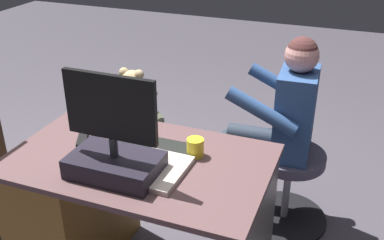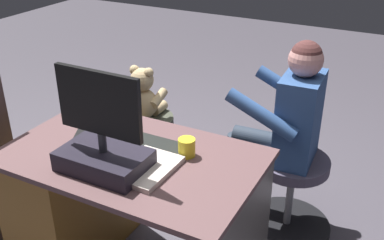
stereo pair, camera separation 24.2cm
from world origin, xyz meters
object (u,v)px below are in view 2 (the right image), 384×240
Objects in this scene: person at (281,122)px; visitor_chair at (291,189)px; office_chair_teddy at (145,145)px; desk at (87,195)px; computer_mouse at (96,126)px; monitor at (103,145)px; cup at (187,147)px; tv_remote at (81,133)px; teddy_bear at (144,95)px; keyboard at (148,143)px.

visitor_chair is at bearing 177.12° from person.
person is at bearing 177.12° from office_chair_teddy.
computer_mouse is at bearing -91.47° from desk.
monitor reaches higher than computer_mouse.
desk is at bearing 11.90° from cup.
cup is at bearing 178.60° from computer_mouse.
teddy_bear reaches higher than tv_remote.
person is at bearing -166.81° from tv_remote.
keyboard is at bearing 163.80° from tv_remote.
monitor reaches higher than tv_remote.
desk is 2.32× the size of visitor_chair.
person reaches higher than tv_remote.
office_chair_teddy is at bearing -107.45° from tv_remote.
visitor_chair is at bearing -120.47° from cup.
teddy_bear is (0.42, -0.94, -0.21)m from monitor.
desk is 3.35× the size of teddy_bear.
teddy_bear is (0.14, -0.79, 0.24)m from desk.
cup reaches higher than office_chair_teddy.
office_chair_teddy is (0.68, -0.66, -0.51)m from cup.
computer_mouse reaches higher than visitor_chair.
office_chair_teddy is at bearing -2.88° from person.
cup reaches higher than visitor_chair.
tv_remote is at bearing 9.95° from keyboard.
person is (-0.83, -0.68, -0.05)m from tv_remote.
cup is 0.97m from teddy_bear.
visitor_chair is at bearing -170.08° from tv_remote.
monitor is at bearing 120.24° from tv_remote.
keyboard is 0.81× the size of visitor_chair.
teddy_bear is (0.15, -0.66, -0.11)m from computer_mouse.
teddy_bear is at bearing -66.28° from monitor.
desk reaches higher than office_chair_teddy.
desk is at bearing 38.90° from visitor_chair.
cup is 0.58m from tv_remote.
computer_mouse is 1.11× the size of cup.
desk is 8.03× the size of tv_remote.
cup reaches higher than computer_mouse.
cup is (-0.21, -0.00, 0.03)m from keyboard.
computer_mouse is 0.09m from tv_remote.
person is at bearing -113.04° from cup.
person reaches higher than computer_mouse.
desk is 13.91× the size of cup.
desk is at bearing -29.63° from monitor.
desk is 0.55m from monitor.
desk is 0.49m from keyboard.
tv_remote is 0.29× the size of visitor_chair.
monitor is 0.39m from cup.
tv_remote is 1.08m from person.
computer_mouse is at bearing 102.71° from office_chair_teddy.
computer_mouse is 0.82m from office_chair_teddy.
cup is at bearing -179.17° from keyboard.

